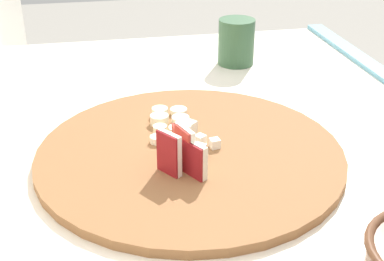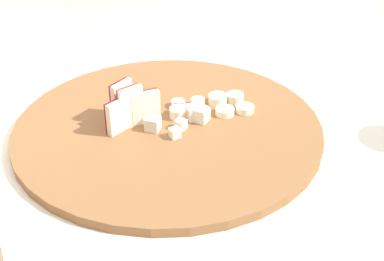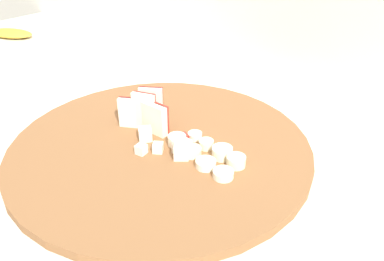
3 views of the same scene
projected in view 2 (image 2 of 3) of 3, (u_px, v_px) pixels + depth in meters
tile_backsplash at (55, 151)px, 1.17m from camera, size 2.40×0.04×1.35m
cutting_board at (168, 128)px, 0.81m from camera, size 0.46×0.46×0.01m
apple_wedge_fan at (130, 107)px, 0.79m from camera, size 0.09×0.06×0.06m
apple_dice_pile at (183, 118)px, 0.80m from camera, size 0.10×0.08×0.02m
banana_slice_rows at (211, 106)px, 0.84m from camera, size 0.13×0.07×0.02m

